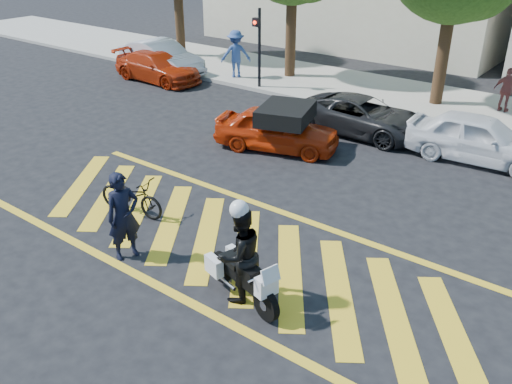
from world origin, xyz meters
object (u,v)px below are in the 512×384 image
Objects in this scene: officer_moto at (240,255)px; red_convertible at (277,129)px; parked_mid_right at (479,138)px; officer_bike at (123,216)px; bicycle at (131,196)px; parked_mid_left at (362,116)px; police_motorcycle at (241,276)px; parked_left at (157,67)px; parked_far_left at (161,58)px.

officer_moto is 0.50× the size of red_convertible.
parked_mid_right is (5.07, 2.73, 0.05)m from red_convertible.
officer_bike is 1.89m from bicycle.
officer_moto reaches higher than parked_mid_right.
bicycle is 8.26m from parked_mid_left.
red_convertible is at bearing -133.95° from officer_moto.
police_motorcycle is 0.53× the size of red_convertible.
parked_left reaches higher than bicycle.
parked_mid_left is at bearing 120.07° from police_motorcycle.
parked_mid_right is at bearing -79.08° from red_convertible.
parked_mid_right is (14.27, -1.40, -0.04)m from parked_far_left.
parked_far_left is (-10.11, 10.74, -0.21)m from officer_bike.
parked_mid_right is at bearing 97.11° from police_motorcycle.
officer_bike is 0.50× the size of red_convertible.
parked_mid_left is at bearing -150.03° from officer_moto.
parked_mid_left is (1.80, 8.07, 0.13)m from bicycle.
parked_far_left is at bearing 82.13° from parked_mid_left.
red_convertible reaches higher than parked_left.
officer_bike is 0.44× the size of parked_mid_left.
bicycle is 11.79m from parked_left.
red_convertible is at bearing -109.80° from parked_left.
parked_mid_right reaches higher than parked_left.
officer_moto is (4.02, -0.95, 0.46)m from bicycle.
parked_left is 13.58m from parked_mid_right.
officer_bike reaches higher than parked_far_left.
parked_left reaches higher than parked_mid_left.
parked_far_left reaches higher than red_convertible.
police_motorcycle is at bearing -127.09° from parked_left.
red_convertible is at bearing 25.76° from officer_bike.
officer_bike is 0.42× the size of parked_far_left.
parked_far_left is (-12.82, 10.42, -0.20)m from officer_moto.
parked_far_left is at bearing -112.98° from officer_moto.
parked_mid_right is (5.46, 8.07, 0.22)m from bicycle.
bicycle is at bearing 141.54° from parked_mid_right.
parked_far_left is 1.09× the size of parked_mid_right.
parked_left is 1.04× the size of parked_mid_right.
parked_mid_left is at bearing -21.21° from bicycle.
parked_mid_left is at bearing -91.85° from parked_far_left.
officer_bike reaches higher than red_convertible.
officer_bike is at bearing -67.07° from officer_moto.
police_motorcycle is 0.45× the size of parked_far_left.
bicycle is at bearing 167.09° from parked_mid_left.
officer_bike is 1.01× the size of officer_moto.
parked_far_left is (-8.80, 9.47, 0.26)m from bicycle.
parked_far_left is 1.05× the size of parked_left.
police_motorcycle is at bearing 137.49° from officer_moto.
bicycle is at bearing -177.06° from police_motorcycle.
officer_bike is 6.69m from red_convertible.
police_motorcycle is 0.44m from officer_moto.
police_motorcycle is 9.29m from parked_mid_left.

